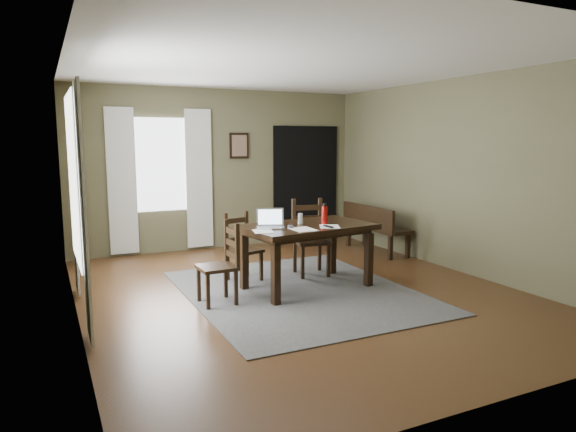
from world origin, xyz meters
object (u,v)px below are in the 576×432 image
dining_table (307,232)px  water_bottle (324,215)px  chair_end (221,264)px  laptop (270,223)px  chair_back_left (242,248)px  chair_back_right (310,238)px  bench (374,224)px

dining_table → water_bottle: size_ratio=6.63×
water_bottle → chair_end: bearing=-177.0°
dining_table → laptop: size_ratio=4.29×
chair_end → chair_back_left: chair_end is taller
chair_back_left → chair_back_right: bearing=-21.9°
chair_end → chair_back_right: chair_back_right is taller
chair_end → bench: chair_end is taller
chair_back_left → bench: chair_back_left is taller
bench → laptop: size_ratio=3.50×
chair_end → bench: bearing=114.3°
chair_end → water_bottle: size_ratio=3.59×
chair_back_right → laptop: (-0.85, -0.57, 0.36)m
laptop → chair_back_left: bearing=119.4°
chair_back_right → chair_end: bearing=-145.1°
chair_back_right → bench: size_ratio=0.74×
bench → water_bottle: (-1.77, -1.45, 0.46)m
chair_end → dining_table: bearing=94.5°
chair_back_right → dining_table: bearing=-111.5°
chair_end → chair_back_left: bearing=144.1°
dining_table → chair_back_left: (-0.60, 0.69, -0.27)m
chair_back_right → bench: (1.63, 0.82, -0.04)m
bench → laptop: (-2.47, -1.39, 0.40)m
chair_back_left → water_bottle: bearing=-57.5°
bench → chair_end: bearing=115.8°
chair_back_left → laptop: laptop is taller
dining_table → chair_back_right: (0.35, 0.58, -0.20)m
dining_table → chair_back_right: bearing=51.0°
dining_table → laptop: bearing=171.8°
laptop → water_bottle: water_bottle is taller
chair_end → laptop: (0.67, 0.13, 0.41)m
bench → laptop: laptop is taller
chair_back_left → chair_back_right: size_ratio=0.86×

